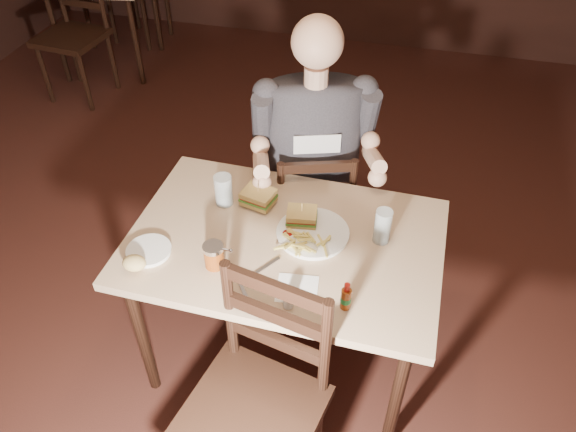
% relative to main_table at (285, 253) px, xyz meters
% --- Properties ---
extents(room_shell, '(7.00, 7.00, 7.00)m').
position_rel_main_table_xyz_m(room_shell, '(-0.27, 0.06, 0.71)').
color(room_shell, black).
rests_on(room_shell, ground).
extents(main_table, '(1.25, 0.85, 0.77)m').
position_rel_main_table_xyz_m(main_table, '(0.00, 0.00, 0.00)').
color(main_table, tan).
rests_on(main_table, ground).
extents(chair_far, '(0.52, 0.55, 0.87)m').
position_rel_main_table_xyz_m(chair_far, '(-0.01, 0.57, -0.26)').
color(chair_far, black).
rests_on(chair_far, ground).
extents(chair_near, '(0.55, 0.58, 0.99)m').
position_rel_main_table_xyz_m(chair_near, '(0.03, -0.62, -0.20)').
color(chair_near, black).
rests_on(chair_near, ground).
extents(bg_chair_near, '(0.50, 0.54, 0.99)m').
position_rel_main_table_xyz_m(bg_chair_near, '(-2.21, 2.01, -0.20)').
color(bg_chair_near, black).
rests_on(bg_chair_near, ground).
extents(diner, '(0.69, 0.61, 1.00)m').
position_rel_main_table_xyz_m(diner, '(0.00, 0.52, 0.26)').
color(diner, '#36343A').
rests_on(diner, chair_far).
extents(dinner_plate, '(0.29, 0.29, 0.02)m').
position_rel_main_table_xyz_m(dinner_plate, '(0.10, 0.05, 0.09)').
color(dinner_plate, white).
rests_on(dinner_plate, main_table).
extents(sandwich_left, '(0.15, 0.13, 0.11)m').
position_rel_main_table_xyz_m(sandwich_left, '(-0.16, 0.17, 0.15)').
color(sandwich_left, tan).
rests_on(sandwich_left, dinner_plate).
extents(sandwich_right, '(0.13, 0.12, 0.10)m').
position_rel_main_table_xyz_m(sandwich_right, '(0.05, 0.10, 0.15)').
color(sandwich_right, tan).
rests_on(sandwich_right, dinner_plate).
extents(fries_pile, '(0.25, 0.17, 0.04)m').
position_rel_main_table_xyz_m(fries_pile, '(0.09, -0.03, 0.11)').
color(fries_pile, '#F1DC65').
rests_on(fries_pile, dinner_plate).
extents(ketchup_dollop, '(0.04, 0.04, 0.01)m').
position_rel_main_table_xyz_m(ketchup_dollop, '(0.01, 0.01, 0.10)').
color(ketchup_dollop, maroon).
rests_on(ketchup_dollop, dinner_plate).
extents(glass_left, '(0.08, 0.08, 0.14)m').
position_rel_main_table_xyz_m(glass_left, '(-0.31, 0.15, 0.15)').
color(glass_left, silver).
rests_on(glass_left, main_table).
extents(glass_right, '(0.07, 0.07, 0.15)m').
position_rel_main_table_xyz_m(glass_right, '(0.37, 0.09, 0.15)').
color(glass_right, silver).
rests_on(glass_right, main_table).
extents(hot_sauce, '(0.04, 0.04, 0.12)m').
position_rel_main_table_xyz_m(hot_sauce, '(0.29, -0.28, 0.14)').
color(hot_sauce, '#7D350E').
rests_on(hot_sauce, main_table).
extents(salt_shaker, '(0.04, 0.04, 0.07)m').
position_rel_main_table_xyz_m(salt_shaker, '(0.10, -0.32, 0.11)').
color(salt_shaker, white).
rests_on(salt_shaker, main_table).
extents(syrup_dispenser, '(0.08, 0.08, 0.10)m').
position_rel_main_table_xyz_m(syrup_dispenser, '(-0.22, -0.20, 0.13)').
color(syrup_dispenser, '#7D350E').
rests_on(syrup_dispenser, main_table).
extents(napkin, '(0.17, 0.16, 0.00)m').
position_rel_main_table_xyz_m(napkin, '(0.11, -0.24, 0.08)').
color(napkin, white).
rests_on(napkin, main_table).
extents(knife, '(0.14, 0.18, 0.01)m').
position_rel_main_table_xyz_m(knife, '(-0.08, -0.30, 0.08)').
color(knife, silver).
rests_on(knife, napkin).
extents(fork, '(0.10, 0.15, 0.01)m').
position_rel_main_table_xyz_m(fork, '(-0.04, -0.18, 0.08)').
color(fork, silver).
rests_on(fork, napkin).
extents(side_plate, '(0.17, 0.17, 0.01)m').
position_rel_main_table_xyz_m(side_plate, '(-0.49, -0.20, 0.08)').
color(side_plate, white).
rests_on(side_plate, main_table).
extents(bread_roll, '(0.09, 0.08, 0.05)m').
position_rel_main_table_xyz_m(bread_roll, '(-0.50, -0.30, 0.12)').
color(bread_roll, tan).
rests_on(bread_roll, side_plate).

